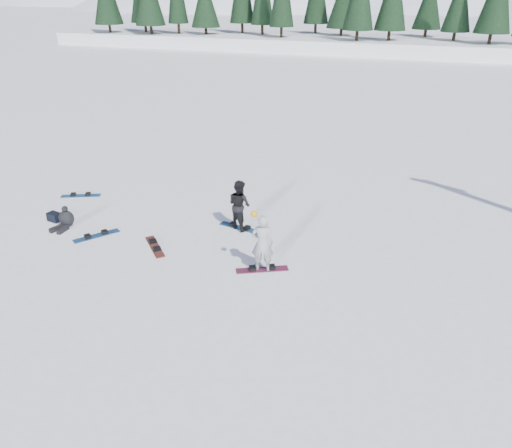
{
  "coord_description": "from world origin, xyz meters",
  "views": [
    {
      "loc": [
        6.31,
        -12.04,
        7.37
      ],
      "look_at": [
        1.85,
        0.27,
        1.1
      ],
      "focal_mm": 35.0,
      "sensor_mm": 36.0,
      "label": 1
    }
  ],
  "objects_px": {
    "gear_bag": "(54,217)",
    "snowboard_loose_b": "(155,247)",
    "snowboarder_woman": "(262,243)",
    "snowboarder_man": "(239,205)",
    "seated_rider": "(66,219)",
    "snowboard_loose_a": "(97,236)",
    "snowboard_loose_c": "(81,196)"
  },
  "relations": [
    {
      "from": "seated_rider",
      "to": "snowboard_loose_a",
      "type": "height_order",
      "value": "seated_rider"
    },
    {
      "from": "snowboarder_woman",
      "to": "gear_bag",
      "type": "distance_m",
      "value": 7.93
    },
    {
      "from": "gear_bag",
      "to": "snowboard_loose_c",
      "type": "height_order",
      "value": "gear_bag"
    },
    {
      "from": "gear_bag",
      "to": "snowboard_loose_a",
      "type": "height_order",
      "value": "gear_bag"
    },
    {
      "from": "snowboarder_man",
      "to": "snowboard_loose_a",
      "type": "xyz_separation_m",
      "value": [
        -4.17,
        -2.16,
        -0.84
      ]
    },
    {
      "from": "gear_bag",
      "to": "snowboard_loose_c",
      "type": "bearing_deg",
      "value": 105.25
    },
    {
      "from": "seated_rider",
      "to": "snowboard_loose_c",
      "type": "height_order",
      "value": "seated_rider"
    },
    {
      "from": "snowboarder_man",
      "to": "gear_bag",
      "type": "relative_size",
      "value": 3.79
    },
    {
      "from": "gear_bag",
      "to": "snowboard_loose_c",
      "type": "distance_m",
      "value": 2.27
    },
    {
      "from": "gear_bag",
      "to": "snowboard_loose_c",
      "type": "xyz_separation_m",
      "value": [
        -0.6,
        2.18,
        -0.14
      ]
    },
    {
      "from": "snowboard_loose_a",
      "to": "snowboard_loose_b",
      "type": "bearing_deg",
      "value": -55.23
    },
    {
      "from": "snowboard_loose_c",
      "to": "snowboard_loose_a",
      "type": "xyz_separation_m",
      "value": [
        2.67,
        -2.68,
        0.0
      ]
    },
    {
      "from": "seated_rider",
      "to": "snowboard_loose_b",
      "type": "height_order",
      "value": "seated_rider"
    },
    {
      "from": "snowboard_loose_c",
      "to": "seated_rider",
      "type": "bearing_deg",
      "value": -86.55
    },
    {
      "from": "seated_rider",
      "to": "snowboard_loose_a",
      "type": "xyz_separation_m",
      "value": [
        1.38,
        -0.25,
        -0.27
      ]
    },
    {
      "from": "gear_bag",
      "to": "snowboard_loose_b",
      "type": "xyz_separation_m",
      "value": [
        4.25,
        -0.51,
        -0.14
      ]
    },
    {
      "from": "snowboarder_woman",
      "to": "snowboard_loose_c",
      "type": "distance_m",
      "value": 8.97
    },
    {
      "from": "snowboarder_woman",
      "to": "snowboard_loose_a",
      "type": "xyz_separation_m",
      "value": [
        -5.78,
        0.19,
        -0.86
      ]
    },
    {
      "from": "snowboard_loose_a",
      "to": "snowboard_loose_b",
      "type": "height_order",
      "value": "same"
    },
    {
      "from": "snowboarder_man",
      "to": "gear_bag",
      "type": "bearing_deg",
      "value": 41.37
    },
    {
      "from": "gear_bag",
      "to": "snowboard_loose_b",
      "type": "height_order",
      "value": "gear_bag"
    },
    {
      "from": "snowboard_loose_c",
      "to": "snowboard_loose_a",
      "type": "relative_size",
      "value": 1.0
    },
    {
      "from": "snowboarder_woman",
      "to": "seated_rider",
      "type": "height_order",
      "value": "snowboarder_woman"
    },
    {
      "from": "snowboarder_woman",
      "to": "snowboarder_man",
      "type": "xyz_separation_m",
      "value": [
        -1.62,
        2.34,
        -0.03
      ]
    },
    {
      "from": "snowboard_loose_b",
      "to": "snowboarder_man",
      "type": "bearing_deg",
      "value": 93.37
    },
    {
      "from": "seated_rider",
      "to": "snowboarder_woman",
      "type": "bearing_deg",
      "value": 3.7
    },
    {
      "from": "snowboarder_woman",
      "to": "snowboarder_man",
      "type": "relative_size",
      "value": 1.1
    },
    {
      "from": "gear_bag",
      "to": "snowboard_loose_a",
      "type": "relative_size",
      "value": 0.3
    },
    {
      "from": "snowboard_loose_c",
      "to": "snowboard_loose_b",
      "type": "relative_size",
      "value": 1.0
    },
    {
      "from": "snowboard_loose_c",
      "to": "gear_bag",
      "type": "bearing_deg",
      "value": -99.36
    },
    {
      "from": "seated_rider",
      "to": "gear_bag",
      "type": "relative_size",
      "value": 2.02
    },
    {
      "from": "snowboard_loose_a",
      "to": "snowboarder_woman",
      "type": "bearing_deg",
      "value": -56.83
    }
  ]
}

